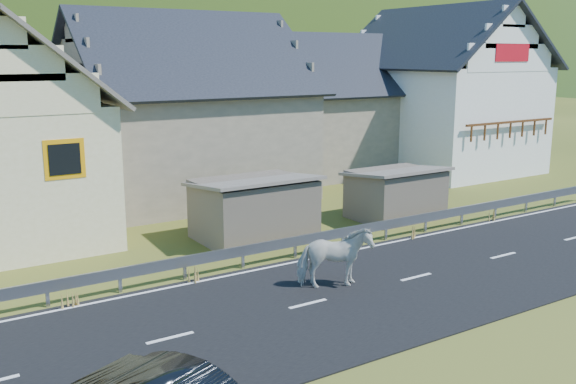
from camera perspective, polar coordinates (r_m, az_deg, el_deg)
ground at (r=20.14m, az=11.31°, el=-7.53°), size 160.00×160.00×0.00m
road at (r=20.13m, az=11.31°, el=-7.48°), size 60.00×7.00×0.04m
lane_markings at (r=20.12m, az=11.31°, el=-7.41°), size 60.00×6.60×0.01m
guardrail at (r=22.62m, az=4.91°, el=-3.65°), size 28.10×0.09×0.75m
shed_left at (r=23.69m, az=-3.07°, el=-1.56°), size 4.30×3.30×2.40m
shed_right at (r=27.06m, az=9.52°, el=-0.21°), size 3.80×2.90×2.20m
house_stone_a at (r=31.17m, az=-9.33°, el=8.15°), size 10.80×9.80×8.90m
house_stone_b at (r=37.92m, az=3.59°, el=8.35°), size 9.80×8.80×8.10m
house_white at (r=39.54m, az=13.37°, el=9.41°), size 8.80×10.80×9.70m
horse at (r=18.69m, az=4.16°, el=-5.84°), size 1.66×2.33×1.80m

